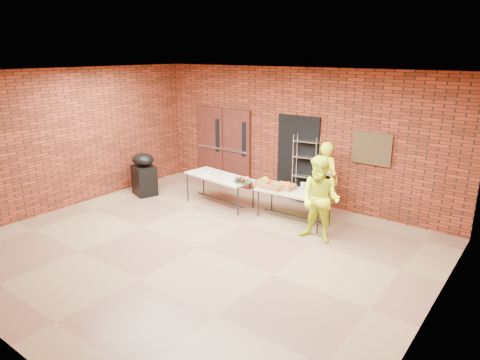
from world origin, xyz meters
name	(u,v)px	position (x,y,z in m)	size (l,w,h in m)	color
room	(196,166)	(0.00, 0.00, 1.60)	(8.08, 7.08, 3.28)	brown
double_doors	(224,147)	(-2.20, 3.44, 1.05)	(1.78, 0.12, 2.10)	#441713
dark_doorway	(298,159)	(0.10, 3.46, 1.05)	(1.10, 0.06, 2.10)	black
bronze_plaque	(372,149)	(1.90, 3.45, 1.55)	(0.85, 0.04, 0.70)	#3B2A17
wire_rack	(305,171)	(0.40, 3.32, 0.84)	(0.62, 0.21, 1.68)	silver
table_left	(219,178)	(-1.20, 2.07, 0.66)	(1.82, 0.93, 0.72)	beige
table_right	(294,194)	(0.72, 2.24, 0.62)	(1.66, 0.74, 0.67)	beige
basket_bananas	(266,183)	(0.03, 2.18, 0.73)	(0.45, 0.35, 0.14)	#A36D41
basket_oranges	(284,186)	(0.47, 2.27, 0.73)	(0.43, 0.34, 0.13)	#A36D41
basket_apples	(273,186)	(0.26, 2.12, 0.74)	(0.46, 0.36, 0.14)	#A36D41
muffin_tray	(243,180)	(-0.47, 2.01, 0.77)	(0.43, 0.43, 0.11)	#144B22
napkin_box	(207,173)	(-1.54, 2.01, 0.75)	(0.17, 0.11, 0.06)	silver
coffee_dispenser	(324,186)	(1.37, 2.35, 0.90)	(0.34, 0.31, 0.45)	brown
cup_stack_front	(303,189)	(0.97, 2.16, 0.81)	(0.09, 0.09, 0.26)	silver
cup_stack_mid	(308,193)	(1.17, 2.05, 0.78)	(0.07, 0.07, 0.22)	silver
cup_stack_back	(307,188)	(1.01, 2.28, 0.79)	(0.08, 0.08, 0.23)	silver
covered_grill	(144,174)	(-3.23, 1.49, 0.54)	(0.73, 0.67, 1.09)	black
volunteer_woman	(326,178)	(1.06, 3.06, 0.83)	(0.61, 0.40, 1.67)	#DBF31B
volunteer_man	(320,200)	(1.62, 1.67, 0.84)	(0.82, 0.64, 1.68)	#DBF31B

